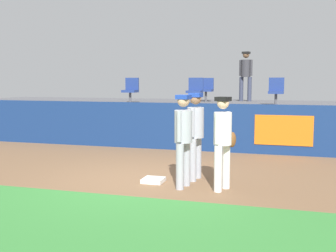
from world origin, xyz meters
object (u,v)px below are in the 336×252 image
Objects in this scene: player_runner_visitor at (183,134)px; seat_front_left at (131,89)px; seat_front_right at (276,90)px; seat_front_center at (195,89)px; spectator_hooded at (246,73)px; player_coach_visitor at (196,130)px; first_base at (153,180)px; player_fielder_home at (223,137)px; seat_back_center at (206,88)px.

seat_front_left reaches higher than player_runner_visitor.
seat_front_right is 2.48m from seat_front_center.
player_runner_visitor is at bearing 104.48° from spectator_hooded.
player_coach_visitor is 5.96m from seat_front_left.
player_fielder_home reaches higher than first_base.
seat_front_center is at bearing 179.99° from seat_front_right.
player_coach_visitor reaches higher than first_base.
first_base is at bearing 99.65° from spectator_hooded.
seat_back_center is 2.81m from seat_front_left.
spectator_hooded reaches higher than seat_front_center.
seat_front_center is (0.00, -1.80, -0.00)m from seat_back_center.
player_runner_visitor is (-0.73, -0.04, 0.02)m from player_fielder_home.
seat_front_left is at bearing 115.68° from first_base.
seat_front_left is at bearing -140.18° from seat_back_center.
seat_back_center is 1.00× the size of seat_front_center.
spectator_hooded reaches higher than player_runner_visitor.
seat_front_right is (1.41, 5.58, 0.69)m from player_runner_visitor.
seat_front_left is (-2.57, 5.35, 1.65)m from first_base.
seat_front_left is at bearing -180.00° from seat_front_center.
player_runner_visitor reaches higher than first_base.
player_coach_visitor is 2.06× the size of seat_front_center.
seat_front_left is (-3.96, 5.54, 0.71)m from player_fielder_home.
first_base is 5.62m from seat_front_center.
player_fielder_home is 0.73m from player_runner_visitor.
first_base is 0.23× the size of player_coach_visitor.
first_base is at bearing -86.68° from seat_back_center.
player_runner_visitor is 2.05× the size of seat_front_left.
seat_front_left reaches higher than player_fielder_home.
player_fielder_home is 5.87m from seat_front_center.
seat_front_right is at bearing 131.50° from spectator_hooded.
first_base is at bearing -85.61° from seat_front_center.
spectator_hooded reaches higher than first_base.
first_base is 0.48× the size of seat_front_left.
player_fielder_home is 6.85m from seat_front_left.
spectator_hooded is (-1.18, 2.49, 0.56)m from seat_front_right.
seat_back_center is at bearing 43.92° from spectator_hooded.
seat_front_center reaches higher than player_runner_visitor.
player_coach_visitor is at bearing 104.91° from spectator_hooded.
seat_front_right is (2.48, -1.80, -0.00)m from seat_back_center.
player_runner_visitor is 5.80m from seat_front_right.
seat_front_left is (-3.31, 4.91, 0.69)m from player_coach_visitor.
first_base is 0.24× the size of player_fielder_home.
spectator_hooded is (-0.50, 8.03, 1.27)m from player_fielder_home.
seat_front_center is at bearing -160.57° from player_coach_visitor.
seat_front_right reaches higher than player_fielder_home.
player_runner_visitor is 0.99× the size of player_coach_visitor.
seat_back_center is at bearing 93.32° from first_base.
player_fielder_home is at bearing 51.97° from player_coach_visitor.
spectator_hooded is at bearing 62.47° from seat_front_center.
spectator_hooded is (1.30, 2.49, 0.56)m from seat_front_center.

